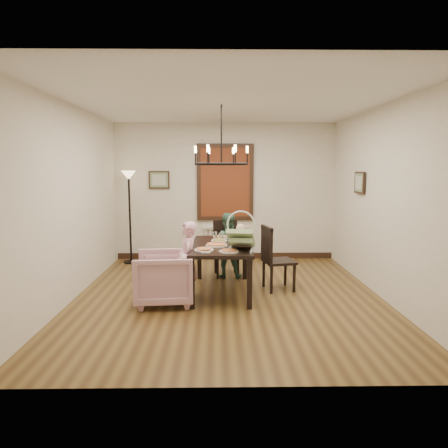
{
  "coord_description": "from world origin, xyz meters",
  "views": [
    {
      "loc": [
        -0.15,
        -5.74,
        1.89
      ],
      "look_at": [
        -0.06,
        0.24,
        1.05
      ],
      "focal_mm": 32.0,
      "sensor_mm": 36.0,
      "label": 1
    }
  ],
  "objects_px": {
    "baby_bouncer": "(241,237)",
    "drinking_glass": "(221,238)",
    "chair_right": "(279,258)",
    "armchair": "(164,278)",
    "seated_man": "(227,251)",
    "dining_table": "(221,250)",
    "floor_lamp": "(130,218)",
    "chair_far": "(227,248)",
    "elderly_woman": "(188,268)"
  },
  "relations": [
    {
      "from": "chair_right",
      "to": "armchair",
      "type": "xyz_separation_m",
      "value": [
        -1.71,
        -0.61,
        -0.14
      ]
    },
    {
      "from": "dining_table",
      "to": "drinking_glass",
      "type": "bearing_deg",
      "value": 94.36
    },
    {
      "from": "baby_bouncer",
      "to": "elderly_woman",
      "type": "bearing_deg",
      "value": -175.99
    },
    {
      "from": "chair_right",
      "to": "armchair",
      "type": "height_order",
      "value": "chair_right"
    },
    {
      "from": "drinking_glass",
      "to": "armchair",
      "type": "bearing_deg",
      "value": -143.82
    },
    {
      "from": "seated_man",
      "to": "drinking_glass",
      "type": "xyz_separation_m",
      "value": [
        -0.11,
        -0.75,
        0.35
      ]
    },
    {
      "from": "armchair",
      "to": "floor_lamp",
      "type": "bearing_deg",
      "value": -162.16
    },
    {
      "from": "chair_far",
      "to": "drinking_glass",
      "type": "bearing_deg",
      "value": -103.53
    },
    {
      "from": "chair_right",
      "to": "drinking_glass",
      "type": "relative_size",
      "value": 6.67
    },
    {
      "from": "chair_far",
      "to": "chair_right",
      "type": "xyz_separation_m",
      "value": [
        0.8,
        -0.83,
        0.02
      ]
    },
    {
      "from": "armchair",
      "to": "baby_bouncer",
      "type": "distance_m",
      "value": 1.23
    },
    {
      "from": "dining_table",
      "to": "chair_far",
      "type": "bearing_deg",
      "value": 85.47
    },
    {
      "from": "elderly_woman",
      "to": "seated_man",
      "type": "height_order",
      "value": "elderly_woman"
    },
    {
      "from": "dining_table",
      "to": "drinking_glass",
      "type": "relative_size",
      "value": 10.54
    },
    {
      "from": "chair_right",
      "to": "drinking_glass",
      "type": "xyz_separation_m",
      "value": [
        -0.9,
        -0.02,
        0.31
      ]
    },
    {
      "from": "dining_table",
      "to": "armchair",
      "type": "bearing_deg",
      "value": -147.96
    },
    {
      "from": "chair_far",
      "to": "baby_bouncer",
      "type": "relative_size",
      "value": 1.68
    },
    {
      "from": "chair_far",
      "to": "baby_bouncer",
      "type": "bearing_deg",
      "value": -89.28
    },
    {
      "from": "baby_bouncer",
      "to": "floor_lamp",
      "type": "height_order",
      "value": "floor_lamp"
    },
    {
      "from": "dining_table",
      "to": "chair_far",
      "type": "distance_m",
      "value": 0.97
    },
    {
      "from": "chair_far",
      "to": "elderly_woman",
      "type": "distance_m",
      "value": 1.43
    },
    {
      "from": "baby_bouncer",
      "to": "armchair",
      "type": "bearing_deg",
      "value": -167.24
    },
    {
      "from": "chair_right",
      "to": "elderly_woman",
      "type": "relative_size",
      "value": 1.08
    },
    {
      "from": "armchair",
      "to": "drinking_glass",
      "type": "distance_m",
      "value": 1.1
    },
    {
      "from": "floor_lamp",
      "to": "chair_right",
      "type": "bearing_deg",
      "value": -34.16
    },
    {
      "from": "armchair",
      "to": "dining_table",
      "type": "bearing_deg",
      "value": 116.51
    },
    {
      "from": "chair_far",
      "to": "armchair",
      "type": "distance_m",
      "value": 1.71
    },
    {
      "from": "seated_man",
      "to": "dining_table",
      "type": "bearing_deg",
      "value": 87.68
    },
    {
      "from": "chair_far",
      "to": "armchair",
      "type": "relative_size",
      "value": 1.22
    },
    {
      "from": "dining_table",
      "to": "elderly_woman",
      "type": "bearing_deg",
      "value": -143.38
    },
    {
      "from": "elderly_woman",
      "to": "dining_table",
      "type": "bearing_deg",
      "value": 121.85
    },
    {
      "from": "elderly_woman",
      "to": "drinking_glass",
      "type": "distance_m",
      "value": 0.75
    },
    {
      "from": "seated_man",
      "to": "baby_bouncer",
      "type": "distance_m",
      "value": 1.37
    },
    {
      "from": "baby_bouncer",
      "to": "drinking_glass",
      "type": "xyz_separation_m",
      "value": [
        -0.28,
        0.52,
        -0.11
      ]
    },
    {
      "from": "seated_man",
      "to": "floor_lamp",
      "type": "xyz_separation_m",
      "value": [
        -1.9,
        1.1,
        0.43
      ]
    },
    {
      "from": "chair_far",
      "to": "baby_bouncer",
      "type": "height_order",
      "value": "baby_bouncer"
    },
    {
      "from": "dining_table",
      "to": "chair_right",
      "type": "bearing_deg",
      "value": 9.37
    },
    {
      "from": "chair_right",
      "to": "floor_lamp",
      "type": "height_order",
      "value": "floor_lamp"
    },
    {
      "from": "elderly_woman",
      "to": "baby_bouncer",
      "type": "xyz_separation_m",
      "value": [
        0.76,
        -0.07,
        0.46
      ]
    },
    {
      "from": "chair_right",
      "to": "seated_man",
      "type": "height_order",
      "value": "chair_right"
    },
    {
      "from": "seated_man",
      "to": "armchair",
      "type": "bearing_deg",
      "value": 60.13
    },
    {
      "from": "baby_bouncer",
      "to": "chair_far",
      "type": "bearing_deg",
      "value": 106.33
    },
    {
      "from": "chair_far",
      "to": "seated_man",
      "type": "distance_m",
      "value": 0.1
    },
    {
      "from": "armchair",
      "to": "seated_man",
      "type": "xyz_separation_m",
      "value": [
        0.92,
        1.35,
        0.1
      ]
    },
    {
      "from": "baby_bouncer",
      "to": "drinking_glass",
      "type": "height_order",
      "value": "baby_bouncer"
    },
    {
      "from": "armchair",
      "to": "floor_lamp",
      "type": "distance_m",
      "value": 2.69
    },
    {
      "from": "chair_right",
      "to": "baby_bouncer",
      "type": "relative_size",
      "value": 1.74
    },
    {
      "from": "dining_table",
      "to": "drinking_glass",
      "type": "distance_m",
      "value": 0.19
    },
    {
      "from": "chair_far",
      "to": "chair_right",
      "type": "distance_m",
      "value": 1.15
    },
    {
      "from": "chair_right",
      "to": "drinking_glass",
      "type": "height_order",
      "value": "chair_right"
    }
  ]
}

